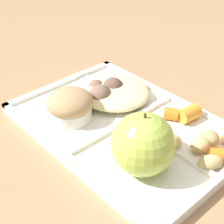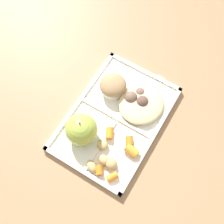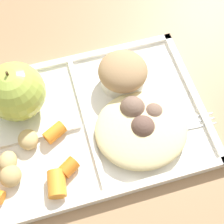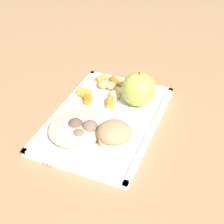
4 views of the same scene
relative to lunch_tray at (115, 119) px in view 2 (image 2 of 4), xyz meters
name	(u,v)px [view 2 (image 2 of 4)]	position (x,y,z in m)	size (l,w,h in m)	color
ground	(116,120)	(0.00, 0.00, -0.01)	(6.00, 6.00, 0.00)	#997551
lunch_tray	(115,119)	(0.00, 0.00, 0.00)	(0.37, 0.25, 0.02)	white
green_apple	(81,129)	(-0.09, 0.05, 0.05)	(0.09, 0.09, 0.09)	#A8C14C
bran_muffin	(113,86)	(0.08, 0.05, 0.03)	(0.08, 0.08, 0.05)	silver
carrot_slice_edge	(112,177)	(-0.15, -0.08, 0.01)	(0.02, 0.02, 0.03)	orange
carrot_slice_small	(110,133)	(-0.05, -0.01, 0.01)	(0.02, 0.02, 0.03)	orange
carrot_slice_tilted	(132,151)	(-0.06, -0.09, 0.02)	(0.03, 0.03, 0.04)	orange
carrot_slice_diagonal	(99,170)	(-0.15, -0.04, 0.02)	(0.02, 0.02, 0.03)	orange
carrot_slice_near_corner	(129,141)	(-0.04, -0.07, 0.02)	(0.02, 0.02, 0.02)	orange
potato_chunk_small	(111,164)	(-0.12, -0.06, 0.02)	(0.03, 0.03, 0.02)	tan
potato_chunk_golden	(102,145)	(-0.09, -0.01, 0.02)	(0.03, 0.03, 0.02)	tan
potato_chunk_wedge	(92,166)	(-0.15, -0.02, 0.02)	(0.04, 0.02, 0.02)	tan
potato_chunk_browned	(104,160)	(-0.12, -0.04, 0.02)	(0.03, 0.03, 0.02)	tan
egg_noodle_pile	(141,103)	(0.08, -0.04, 0.02)	(0.14, 0.13, 0.03)	beige
meatball_side	(140,93)	(0.10, -0.02, 0.02)	(0.03, 0.03, 0.03)	#755B4C
meatball_front	(131,98)	(0.07, -0.01, 0.02)	(0.04, 0.04, 0.04)	#755B4C
meatball_center	(142,102)	(0.08, -0.04, 0.02)	(0.04, 0.04, 0.04)	brown
plastic_fork	(151,91)	(0.13, -0.05, 0.01)	(0.15, 0.02, 0.00)	silver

